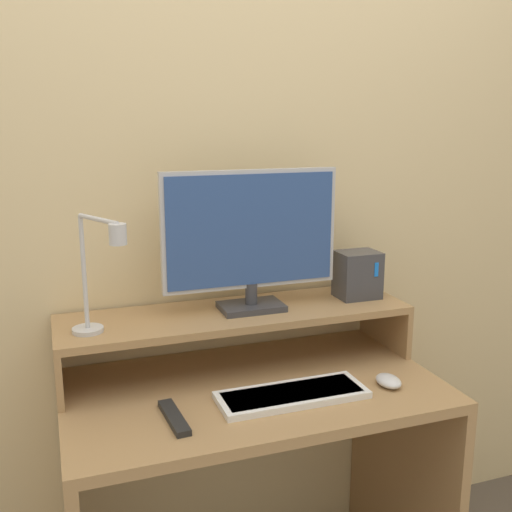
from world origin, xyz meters
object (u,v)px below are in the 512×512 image
(router_dock, at_px, (358,275))
(monitor, at_px, (251,236))
(remote_control, at_px, (174,417))
(mouse, at_px, (389,381))
(desk_lamp, at_px, (99,275))
(keyboard, at_px, (292,394))

(router_dock, bearing_deg, monitor, -178.82)
(monitor, bearing_deg, remote_control, -137.01)
(monitor, bearing_deg, router_dock, 1.18)
(mouse, bearing_deg, remote_control, 179.41)
(desk_lamp, height_order, mouse, desk_lamp)
(router_dock, bearing_deg, desk_lamp, -172.10)
(keyboard, bearing_deg, desk_lamp, 161.36)
(desk_lamp, height_order, remote_control, desk_lamp)
(keyboard, bearing_deg, monitor, 95.36)
(mouse, bearing_deg, desk_lamp, 166.58)
(keyboard, bearing_deg, mouse, -4.28)
(router_dock, relative_size, mouse, 1.67)
(router_dock, relative_size, remote_control, 0.82)
(desk_lamp, relative_size, mouse, 3.62)
(keyboard, distance_m, remote_control, 0.32)
(router_dock, xyz_separation_m, mouse, (-0.05, -0.29, -0.23))
(desk_lamp, distance_m, remote_control, 0.40)
(monitor, xyz_separation_m, router_dock, (0.36, 0.01, -0.15))
(keyboard, bearing_deg, remote_control, -177.36)
(monitor, bearing_deg, mouse, -42.72)
(desk_lamp, bearing_deg, monitor, 13.20)
(desk_lamp, bearing_deg, mouse, -13.42)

